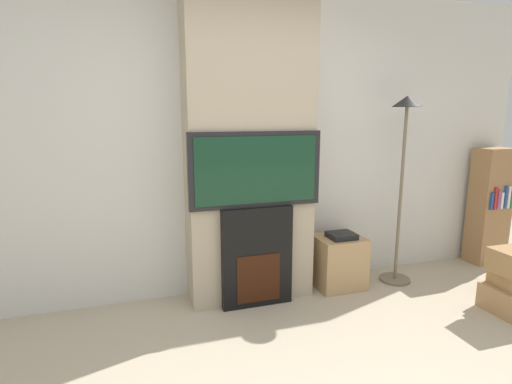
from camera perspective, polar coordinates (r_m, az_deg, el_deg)
wall_back at (r=3.57m, az=-1.93°, el=6.99°), size 6.00×0.06×2.70m
chimney_breast at (r=3.37m, az=-0.94°, el=6.75°), size 1.07×0.36×2.70m
fireplace at (r=3.40m, az=0.01°, el=-9.19°), size 0.60×0.15×0.86m
television at (r=3.22m, az=0.02°, el=3.21°), size 1.10×0.07×0.61m
floor_lamp at (r=3.93m, az=20.35°, el=5.42°), size 0.29×0.29×1.77m
media_stand at (r=3.88m, az=11.68°, el=-9.61°), size 0.43×0.39×0.53m
bookshelf at (r=4.99m, az=30.37°, el=-1.74°), size 0.37×0.28×1.25m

